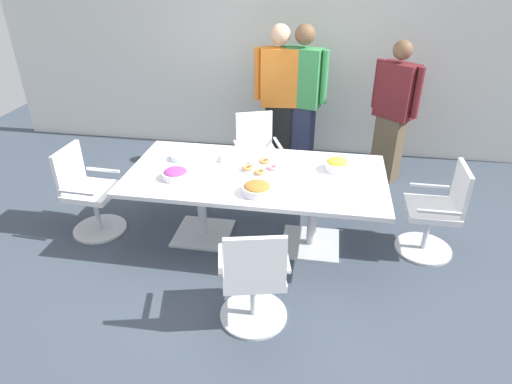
% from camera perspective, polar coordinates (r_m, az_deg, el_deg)
% --- Properties ---
extents(ground_plane, '(10.00, 10.00, 0.01)m').
position_cam_1_polar(ground_plane, '(4.50, 0.00, -6.17)').
color(ground_plane, '#3D4754').
extents(back_wall, '(8.00, 0.10, 2.80)m').
position_cam_1_polar(back_wall, '(6.17, 3.85, 17.93)').
color(back_wall, silver).
rests_on(back_wall, ground).
extents(conference_table, '(2.40, 1.20, 0.75)m').
position_cam_1_polar(conference_table, '(4.17, 0.00, 0.90)').
color(conference_table, silver).
rests_on(conference_table, ground).
extents(office_chair_0, '(0.70, 0.70, 0.91)m').
position_cam_1_polar(office_chair_0, '(5.26, 0.09, 4.54)').
color(office_chair_0, silver).
rests_on(office_chair_0, ground).
extents(office_chair_1, '(0.57, 0.57, 0.91)m').
position_cam_1_polar(office_chair_1, '(4.75, -20.85, -0.43)').
color(office_chair_1, silver).
rests_on(office_chair_1, ground).
extents(office_chair_2, '(0.65, 0.65, 0.91)m').
position_cam_1_polar(office_chair_2, '(3.37, -0.27, -11.43)').
color(office_chair_2, silver).
rests_on(office_chair_2, ground).
extents(office_chair_3, '(0.54, 0.54, 0.91)m').
position_cam_1_polar(office_chair_3, '(4.45, 22.32, -2.76)').
color(office_chair_3, silver).
rests_on(office_chair_3, ground).
extents(person_standing_0, '(0.61, 0.26, 1.83)m').
position_cam_1_polar(person_standing_0, '(5.55, 2.96, 12.05)').
color(person_standing_0, black).
rests_on(person_standing_0, ground).
extents(person_standing_1, '(0.61, 0.34, 1.84)m').
position_cam_1_polar(person_standing_1, '(5.54, 5.95, 11.93)').
color(person_standing_1, '#232842').
rests_on(person_standing_1, ground).
extents(person_standing_2, '(0.53, 0.44, 1.70)m').
position_cam_1_polar(person_standing_2, '(5.57, 17.33, 9.95)').
color(person_standing_2, brown).
rests_on(person_standing_2, ground).
extents(snack_bowl_pretzels, '(0.26, 0.26, 0.10)m').
position_cam_1_polar(snack_bowl_pretzels, '(3.75, 0.15, 0.46)').
color(snack_bowl_pretzels, white).
rests_on(snack_bowl_pretzels, conference_table).
extents(snack_bowl_chips_yellow, '(0.22, 0.22, 0.12)m').
position_cam_1_polar(snack_bowl_chips_yellow, '(4.21, 10.45, 3.52)').
color(snack_bowl_chips_yellow, white).
rests_on(snack_bowl_chips_yellow, conference_table).
extents(snack_bowl_candy_mix, '(0.24, 0.24, 0.09)m').
position_cam_1_polar(snack_bowl_candy_mix, '(4.07, -10.38, 2.34)').
color(snack_bowl_candy_mix, white).
rests_on(snack_bowl_candy_mix, conference_table).
extents(donut_platter, '(0.35, 0.35, 0.04)m').
position_cam_1_polar(donut_platter, '(4.19, 0.47, 3.29)').
color(donut_platter, white).
rests_on(donut_platter, conference_table).
extents(plate_stack, '(0.19, 0.19, 0.05)m').
position_cam_1_polar(plate_stack, '(4.44, -9.85, 4.48)').
color(plate_stack, white).
rests_on(plate_stack, conference_table).
extents(napkin_pile, '(0.17, 0.17, 0.06)m').
position_cam_1_polar(napkin_pile, '(4.36, -3.18, 4.49)').
color(napkin_pile, white).
rests_on(napkin_pile, conference_table).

